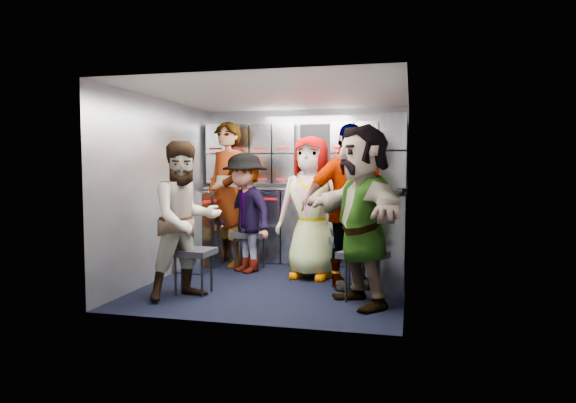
% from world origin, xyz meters
% --- Properties ---
extents(floor, '(3.00, 3.00, 0.00)m').
position_xyz_m(floor, '(0.00, 0.00, 0.00)').
color(floor, black).
rests_on(floor, ground).
extents(wall_back, '(2.80, 0.04, 2.10)m').
position_xyz_m(wall_back, '(0.00, 1.50, 1.05)').
color(wall_back, gray).
rests_on(wall_back, ground).
extents(wall_left, '(0.04, 3.00, 2.10)m').
position_xyz_m(wall_left, '(-1.40, 0.00, 1.05)').
color(wall_left, gray).
rests_on(wall_left, ground).
extents(wall_right, '(0.04, 3.00, 2.10)m').
position_xyz_m(wall_right, '(1.40, 0.00, 1.05)').
color(wall_right, gray).
rests_on(wall_right, ground).
extents(ceiling, '(2.80, 3.00, 0.02)m').
position_xyz_m(ceiling, '(0.00, 0.00, 2.10)').
color(ceiling, silver).
rests_on(ceiling, wall_back).
extents(cart_bank_back, '(2.68, 0.38, 0.99)m').
position_xyz_m(cart_bank_back, '(0.00, 1.29, 0.49)').
color(cart_bank_back, '#8F949D').
rests_on(cart_bank_back, ground).
extents(cart_bank_left, '(0.38, 0.76, 0.99)m').
position_xyz_m(cart_bank_left, '(-1.19, 0.56, 0.49)').
color(cart_bank_left, '#8F949D').
rests_on(cart_bank_left, ground).
extents(counter, '(2.68, 0.42, 0.03)m').
position_xyz_m(counter, '(0.00, 1.29, 1.01)').
color(counter, '#AFB2B7').
rests_on(counter, cart_bank_back).
extents(locker_bank_back, '(2.68, 0.28, 0.82)m').
position_xyz_m(locker_bank_back, '(0.00, 1.35, 1.49)').
color(locker_bank_back, '#8F949D').
rests_on(locker_bank_back, wall_back).
extents(locker_bank_right, '(0.28, 1.00, 0.82)m').
position_xyz_m(locker_bank_right, '(1.25, 0.70, 1.49)').
color(locker_bank_right, '#8F949D').
rests_on(locker_bank_right, wall_right).
extents(right_cabinet, '(0.28, 1.20, 1.00)m').
position_xyz_m(right_cabinet, '(1.25, 0.60, 0.50)').
color(right_cabinet, '#8F949D').
rests_on(right_cabinet, ground).
extents(coffee_niche, '(0.46, 0.16, 0.84)m').
position_xyz_m(coffee_niche, '(0.18, 1.41, 1.47)').
color(coffee_niche, black).
rests_on(coffee_niche, wall_back).
extents(red_latch_strip, '(2.60, 0.02, 0.03)m').
position_xyz_m(red_latch_strip, '(0.00, 1.09, 0.88)').
color(red_latch_strip, '#94080C').
rests_on(red_latch_strip, cart_bank_back).
extents(jump_seat_near_left, '(0.41, 0.39, 0.47)m').
position_xyz_m(jump_seat_near_left, '(-0.73, -0.63, 0.41)').
color(jump_seat_near_left, black).
rests_on(jump_seat_near_left, ground).
extents(jump_seat_mid_left, '(0.43, 0.41, 0.48)m').
position_xyz_m(jump_seat_mid_left, '(-0.56, 0.71, 0.43)').
color(jump_seat_mid_left, black).
rests_on(jump_seat_mid_left, ground).
extents(jump_seat_center, '(0.50, 0.49, 0.46)m').
position_xyz_m(jump_seat_center, '(0.31, 0.58, 0.40)').
color(jump_seat_center, black).
rests_on(jump_seat_center, ground).
extents(jump_seat_mid_right, '(0.51, 0.50, 0.50)m').
position_xyz_m(jump_seat_mid_right, '(0.78, 0.19, 0.44)').
color(jump_seat_mid_right, black).
rests_on(jump_seat_mid_right, ground).
extents(jump_seat_near_right, '(0.53, 0.52, 0.48)m').
position_xyz_m(jump_seat_near_right, '(1.00, -0.48, 0.42)').
color(jump_seat_near_right, black).
rests_on(jump_seat_near_right, ground).
extents(attendant_standing, '(0.83, 0.73, 1.90)m').
position_xyz_m(attendant_standing, '(-0.92, 0.87, 0.95)').
color(attendant_standing, black).
rests_on(attendant_standing, ground).
extents(attendant_arc_a, '(0.95, 0.97, 1.57)m').
position_xyz_m(attendant_arc_a, '(-0.73, -0.81, 0.78)').
color(attendant_arc_a, black).
rests_on(attendant_arc_a, ground).
extents(attendant_arc_b, '(1.10, 1.01, 1.48)m').
position_xyz_m(attendant_arc_b, '(-0.56, 0.53, 0.74)').
color(attendant_arc_b, black).
rests_on(attendant_arc_b, ground).
extents(attendant_arc_c, '(0.88, 0.63, 1.67)m').
position_xyz_m(attendant_arc_c, '(0.31, 0.40, 0.84)').
color(attendant_arc_c, black).
rests_on(attendant_arc_c, ground).
extents(attendant_arc_d, '(1.13, 0.86, 1.78)m').
position_xyz_m(attendant_arc_d, '(0.78, 0.01, 0.89)').
color(attendant_arc_d, black).
rests_on(attendant_arc_d, ground).
extents(attendant_arc_e, '(1.32, 1.60, 1.72)m').
position_xyz_m(attendant_arc_e, '(1.00, -0.66, 0.86)').
color(attendant_arc_e, black).
rests_on(attendant_arc_e, ground).
extents(bottle_left, '(0.07, 0.07, 0.22)m').
position_xyz_m(bottle_left, '(-0.70, 1.24, 1.14)').
color(bottle_left, white).
rests_on(bottle_left, counter).
extents(bottle_mid, '(0.07, 0.07, 0.23)m').
position_xyz_m(bottle_mid, '(0.02, 1.24, 1.14)').
color(bottle_mid, white).
rests_on(bottle_mid, counter).
extents(bottle_right, '(0.06, 0.06, 0.26)m').
position_xyz_m(bottle_right, '(0.94, 1.24, 1.16)').
color(bottle_right, white).
rests_on(bottle_right, counter).
extents(cup_left, '(0.09, 0.09, 0.11)m').
position_xyz_m(cup_left, '(-1.01, 1.23, 1.09)').
color(cup_left, beige).
rests_on(cup_left, counter).
extents(cup_right, '(0.07, 0.07, 0.10)m').
position_xyz_m(cup_right, '(1.25, 1.23, 1.08)').
color(cup_right, beige).
rests_on(cup_right, counter).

